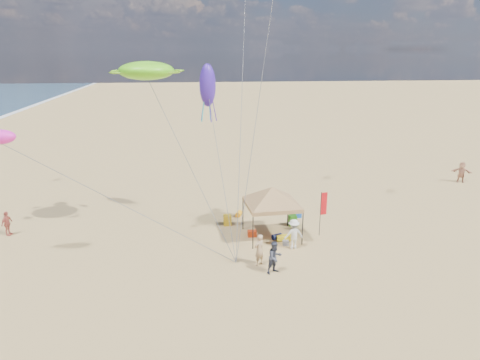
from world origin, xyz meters
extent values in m
plane|color=tan|center=(0.00, 0.00, 0.00)|extent=(280.00, 280.00, 0.00)
cylinder|color=black|center=(0.44, 5.23, 1.00)|extent=(0.06, 0.06, 2.01)
cylinder|color=black|center=(3.45, 5.45, 1.00)|extent=(0.06, 0.06, 2.01)
cylinder|color=black|center=(0.67, 2.22, 1.00)|extent=(0.06, 0.06, 2.01)
cylinder|color=black|center=(3.67, 2.45, 1.00)|extent=(0.06, 0.06, 2.01)
cube|color=#9F7647|center=(2.06, 3.84, 2.13)|extent=(3.33, 3.33, 0.24)
pyramid|color=#9F7647|center=(2.06, 3.84, 3.26)|extent=(6.08, 6.08, 1.00)
cylinder|color=black|center=(5.09, 3.67, 1.44)|extent=(0.04, 0.04, 2.87)
cube|color=red|center=(5.30, 3.71, 2.10)|extent=(0.42, 0.11, 1.44)
cube|color=#B7320E|center=(0.87, 3.98, 0.19)|extent=(0.54, 0.38, 0.38)
cube|color=blue|center=(4.45, 6.89, 0.19)|extent=(0.54, 0.38, 0.38)
cylinder|color=#0E153E|center=(2.33, 3.38, 0.18)|extent=(0.69, 0.54, 0.36)
cylinder|color=orange|center=(0.42, 7.54, 0.18)|extent=(0.54, 0.69, 0.36)
cube|color=#297D16|center=(3.80, 5.50, 0.35)|extent=(0.50, 0.50, 0.70)
cube|color=gold|center=(-0.50, 6.03, 0.35)|extent=(0.50, 0.50, 0.70)
cube|color=gray|center=(2.69, 2.49, 0.14)|extent=(0.34, 0.30, 0.28)
cube|color=yellow|center=(2.72, 3.14, 0.20)|extent=(0.90, 0.50, 0.24)
imported|color=tan|center=(0.72, 0.17, 0.89)|extent=(0.77, 0.73, 1.78)
imported|color=#393D4E|center=(1.40, -0.79, 0.87)|extent=(1.06, 0.98, 1.75)
imported|color=silver|center=(3.03, 2.01, 0.90)|extent=(1.26, 0.84, 1.80)
imported|color=#B85446|center=(-14.35, 5.91, 0.79)|extent=(0.64, 0.99, 1.57)
imported|color=tan|center=(20.73, 13.61, 0.91)|extent=(1.73, 1.35, 1.83)
ellipsoid|color=#63DD18|center=(-5.13, 4.80, 10.08)|extent=(3.70, 3.25, 1.05)
ellipsoid|color=#3E1EAA|center=(-1.59, 7.29, 9.05)|extent=(1.06, 1.06, 2.69)
camera|label=1|loc=(-2.74, -21.36, 11.24)|focal=33.18mm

